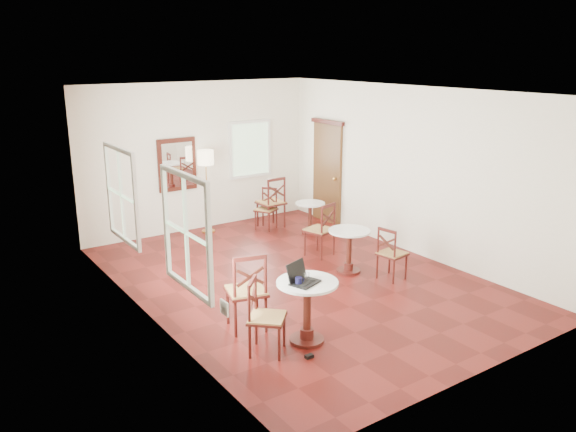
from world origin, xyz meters
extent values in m
plane|color=#59120F|center=(0.00, 0.00, 0.00)|extent=(7.00, 7.00, 0.00)
cube|color=white|center=(0.00, 3.50, 1.50)|extent=(5.00, 0.02, 3.00)
cube|color=white|center=(0.00, -3.50, 1.50)|extent=(5.00, 0.02, 3.00)
cube|color=white|center=(-2.50, 0.00, 1.50)|extent=(0.02, 7.00, 3.00)
cube|color=white|center=(2.50, 0.00, 1.50)|extent=(0.02, 7.00, 3.00)
cube|color=white|center=(0.00, 0.00, 3.00)|extent=(5.00, 7.00, 0.02)
cube|color=brown|center=(2.46, 2.40, 1.05)|extent=(0.06, 0.90, 2.10)
cube|color=#4B1812|center=(2.44, 2.40, 2.15)|extent=(0.08, 1.02, 0.08)
sphere|color=#BF8C3F|center=(2.40, 2.08, 1.00)|extent=(0.07, 0.07, 0.07)
cube|color=#451912|center=(-0.50, 3.46, 1.40)|extent=(0.80, 0.05, 1.05)
cube|color=white|center=(-0.50, 3.43, 1.40)|extent=(0.64, 0.02, 0.88)
cube|color=white|center=(-2.47, -2.10, 0.95)|extent=(0.02, 0.16, 0.16)
torus|color=red|center=(-2.46, -2.10, 0.95)|extent=(0.02, 0.12, 0.12)
cube|color=white|center=(-2.47, -1.20, 1.55)|extent=(0.06, 1.22, 1.42)
cube|color=white|center=(-2.47, 1.00, 1.55)|extent=(0.06, 1.22, 1.42)
cube|color=white|center=(1.20, 3.47, 1.55)|extent=(1.02, 0.06, 1.22)
cylinder|color=#4B1812|center=(-1.12, -1.75, 0.02)|extent=(0.44, 0.44, 0.04)
cylinder|color=#4B1812|center=(-1.12, -1.75, 0.11)|extent=(0.18, 0.18, 0.13)
cylinder|color=#451912|center=(-1.12, -1.75, 0.44)|extent=(0.10, 0.10, 0.66)
cylinder|color=#4B1812|center=(-1.12, -1.75, 0.75)|extent=(0.16, 0.16, 0.07)
cylinder|color=white|center=(-1.12, -1.75, 0.80)|extent=(0.78, 0.78, 0.03)
cylinder|color=#4B1812|center=(0.88, -0.20, 0.02)|extent=(0.40, 0.40, 0.04)
cylinder|color=#4B1812|center=(0.88, -0.20, 0.10)|extent=(0.16, 0.16, 0.12)
cylinder|color=#451912|center=(0.88, -0.20, 0.40)|extent=(0.09, 0.09, 0.60)
cylinder|color=#4B1812|center=(0.88, -0.20, 0.68)|extent=(0.14, 0.14, 0.06)
cylinder|color=white|center=(0.88, -0.20, 0.72)|extent=(0.70, 0.70, 0.03)
cylinder|color=#4B1812|center=(1.65, 1.91, 0.02)|extent=(0.34, 0.34, 0.03)
cylinder|color=#4B1812|center=(1.65, 1.91, 0.09)|extent=(0.14, 0.14, 0.10)
cylinder|color=#451912|center=(1.65, 1.91, 0.34)|extent=(0.08, 0.08, 0.51)
cylinder|color=#4B1812|center=(1.65, 1.91, 0.58)|extent=(0.12, 0.12, 0.05)
cylinder|color=white|center=(1.65, 1.91, 0.62)|extent=(0.60, 0.60, 0.03)
cylinder|color=#4B1812|center=(-1.31, -0.85, 0.26)|extent=(0.04, 0.04, 0.51)
cylinder|color=#4B1812|center=(-1.41, -1.25, 0.26)|extent=(0.04, 0.04, 0.51)
cylinder|color=#4B1812|center=(-1.71, -0.75, 0.26)|extent=(0.04, 0.04, 0.51)
cylinder|color=#4B1812|center=(-1.81, -1.14, 0.26)|extent=(0.04, 0.04, 0.51)
cube|color=#4B1812|center=(-1.56, -1.00, 0.52)|extent=(0.61, 0.61, 0.03)
cube|color=#9D733F|center=(-1.56, -1.00, 0.54)|extent=(0.58, 0.58, 0.05)
cylinder|color=#4B1812|center=(-1.41, -1.25, 0.80)|extent=(0.04, 0.04, 0.57)
cylinder|color=#4B1812|center=(-1.81, -1.14, 0.80)|extent=(0.04, 0.04, 0.57)
cube|color=#4B1812|center=(-1.61, -1.19, 1.06)|extent=(0.43, 0.15, 0.06)
cube|color=#451912|center=(-1.61, -1.19, 0.81)|extent=(0.36, 0.12, 0.25)
cube|color=#451912|center=(-1.61, -1.19, 0.81)|extent=(0.36, 0.12, 0.25)
cylinder|color=#4B1812|center=(-1.68, -1.96, 0.22)|extent=(0.04, 0.04, 0.45)
cylinder|color=#4B1812|center=(-1.94, -1.71, 0.22)|extent=(0.04, 0.04, 0.45)
cylinder|color=#4B1812|center=(-1.43, -1.70, 0.22)|extent=(0.04, 0.04, 0.45)
cylinder|color=#4B1812|center=(-1.69, -1.45, 0.22)|extent=(0.04, 0.04, 0.45)
cube|color=#4B1812|center=(-1.69, -1.70, 0.45)|extent=(0.62, 0.62, 0.03)
cube|color=#9D733F|center=(-1.69, -1.70, 0.47)|extent=(0.59, 0.59, 0.04)
cylinder|color=#4B1812|center=(-1.94, -1.71, 0.69)|extent=(0.04, 0.04, 0.50)
cylinder|color=#4B1812|center=(-1.69, -1.45, 0.69)|extent=(0.04, 0.04, 0.50)
cube|color=#4B1812|center=(-1.82, -1.58, 0.92)|extent=(0.29, 0.30, 0.05)
cube|color=#451912|center=(-1.82, -1.58, 0.70)|extent=(0.24, 0.25, 0.22)
cube|color=#451912|center=(-1.82, -1.58, 0.70)|extent=(0.24, 0.25, 0.22)
cylinder|color=#4B1812|center=(1.11, 0.96, 0.23)|extent=(0.04, 0.04, 0.47)
cylinder|color=#4B1812|center=(1.21, 0.60, 0.23)|extent=(0.04, 0.04, 0.47)
cylinder|color=#4B1812|center=(0.75, 0.86, 0.23)|extent=(0.04, 0.04, 0.47)
cylinder|color=#4B1812|center=(0.85, 0.50, 0.23)|extent=(0.04, 0.04, 0.47)
cube|color=#4B1812|center=(0.98, 0.73, 0.47)|extent=(0.56, 0.56, 0.03)
cube|color=#9D733F|center=(0.98, 0.73, 0.49)|extent=(0.53, 0.53, 0.04)
cylinder|color=#4B1812|center=(1.21, 0.60, 0.72)|extent=(0.04, 0.04, 0.52)
cylinder|color=#4B1812|center=(0.85, 0.50, 0.72)|extent=(0.04, 0.04, 0.52)
cube|color=#4B1812|center=(1.03, 0.55, 0.96)|extent=(0.39, 0.14, 0.05)
cube|color=#451912|center=(1.03, 0.55, 0.74)|extent=(0.33, 0.11, 0.23)
cube|color=#451912|center=(1.03, 0.55, 0.74)|extent=(0.33, 0.11, 0.23)
cylinder|color=#4B1812|center=(1.46, -0.96, 0.21)|extent=(0.03, 0.03, 0.41)
cylinder|color=#4B1812|center=(1.13, -1.01, 0.21)|extent=(0.03, 0.03, 0.41)
cylinder|color=#4B1812|center=(1.41, -0.63, 0.21)|extent=(0.03, 0.03, 0.41)
cylinder|color=#4B1812|center=(1.08, -0.68, 0.21)|extent=(0.03, 0.03, 0.41)
cube|color=#4B1812|center=(1.27, -0.82, 0.42)|extent=(0.46, 0.46, 0.03)
cube|color=#9D733F|center=(1.27, -0.82, 0.43)|extent=(0.44, 0.44, 0.04)
cylinder|color=#4B1812|center=(1.13, -1.01, 0.64)|extent=(0.03, 0.03, 0.46)
cylinder|color=#4B1812|center=(1.08, -0.68, 0.64)|extent=(0.03, 0.03, 0.46)
cube|color=#4B1812|center=(1.11, -0.85, 0.85)|extent=(0.09, 0.35, 0.05)
cube|color=#451912|center=(1.11, -0.85, 0.65)|extent=(0.07, 0.30, 0.20)
cube|color=#451912|center=(1.11, -0.85, 0.65)|extent=(0.07, 0.30, 0.20)
cylinder|color=#4B1812|center=(1.42, 2.93, 0.25)|extent=(0.04, 0.04, 0.51)
cylinder|color=#4B1812|center=(1.44, 2.52, 0.25)|extent=(0.04, 0.04, 0.51)
cylinder|color=#4B1812|center=(1.02, 2.91, 0.25)|extent=(0.04, 0.04, 0.51)
cylinder|color=#4B1812|center=(1.03, 2.50, 0.25)|extent=(0.04, 0.04, 0.51)
cube|color=#4B1812|center=(1.23, 2.72, 0.52)|extent=(0.52, 0.52, 0.03)
cube|color=#9D733F|center=(1.23, 2.72, 0.53)|extent=(0.49, 0.49, 0.05)
cylinder|color=#4B1812|center=(1.44, 2.52, 0.79)|extent=(0.04, 0.04, 0.57)
cylinder|color=#4B1812|center=(1.03, 2.50, 0.79)|extent=(0.04, 0.04, 0.57)
cube|color=#4B1812|center=(1.24, 2.51, 1.05)|extent=(0.43, 0.06, 0.06)
cube|color=#451912|center=(1.24, 2.51, 0.80)|extent=(0.37, 0.04, 0.25)
cube|color=#451912|center=(1.24, 2.51, 0.80)|extent=(0.37, 0.04, 0.25)
cylinder|color=#4B1812|center=(0.84, 2.71, 0.20)|extent=(0.03, 0.03, 0.40)
cylinder|color=#4B1812|center=(1.12, 2.87, 0.20)|extent=(0.03, 0.03, 0.40)
cylinder|color=#4B1812|center=(1.00, 2.43, 0.20)|extent=(0.03, 0.03, 0.40)
cylinder|color=#4B1812|center=(1.28, 2.59, 0.20)|extent=(0.03, 0.03, 0.40)
cube|color=#4B1812|center=(1.06, 2.65, 0.41)|extent=(0.53, 0.53, 0.03)
cube|color=#9D733F|center=(1.06, 2.65, 0.42)|extent=(0.51, 0.51, 0.04)
cylinder|color=#4B1812|center=(1.12, 2.87, 0.63)|extent=(0.03, 0.03, 0.45)
cylinder|color=#4B1812|center=(1.28, 2.59, 0.63)|extent=(0.03, 0.03, 0.45)
cube|color=#4B1812|center=(1.20, 2.73, 0.83)|extent=(0.19, 0.31, 0.04)
cube|color=#451912|center=(1.20, 2.73, 0.63)|extent=(0.16, 0.26, 0.20)
cube|color=#451912|center=(1.20, 2.73, 0.63)|extent=(0.16, 0.26, 0.20)
cylinder|color=#BF8C3F|center=(-0.02, 3.15, 0.01)|extent=(0.27, 0.27, 0.03)
cylinder|color=#BF8C3F|center=(-0.02, 3.15, 0.77)|extent=(0.02, 0.02, 1.54)
cylinder|color=beige|center=(-0.02, 3.15, 1.54)|extent=(0.33, 0.33, 0.29)
cube|color=black|center=(-1.18, -1.79, 0.83)|extent=(0.42, 0.36, 0.02)
cube|color=black|center=(-1.18, -1.79, 0.84)|extent=(0.33, 0.24, 0.00)
cube|color=black|center=(-1.23, -1.67, 0.95)|extent=(0.36, 0.19, 0.24)
cube|color=silver|center=(-1.23, -1.67, 0.95)|extent=(0.31, 0.16, 0.20)
ellipsoid|color=black|center=(-1.08, -1.81, 0.84)|extent=(0.11, 0.08, 0.04)
cylinder|color=#111036|center=(-1.28, -1.78, 0.87)|extent=(0.08, 0.08, 0.10)
torus|color=#111036|center=(-1.23, -1.78, 0.87)|extent=(0.07, 0.01, 0.07)
cylinder|color=white|center=(-1.11, -1.74, 0.88)|extent=(0.07, 0.07, 0.11)
cube|color=black|center=(-1.35, -2.11, 0.02)|extent=(0.10, 0.06, 0.04)
camera|label=1|loc=(-5.11, -7.13, 3.57)|focal=36.18mm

